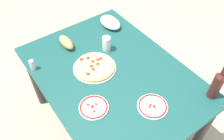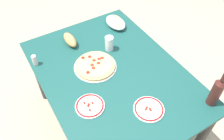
% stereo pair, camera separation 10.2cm
% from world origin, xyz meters
% --- Properties ---
extents(ground_plane, '(8.00, 8.00, 0.00)m').
position_xyz_m(ground_plane, '(0.00, 0.00, 0.00)').
color(ground_plane, tan).
rests_on(ground_plane, ground).
extents(dining_table, '(1.41, 1.02, 0.74)m').
position_xyz_m(dining_table, '(0.00, 0.00, 0.64)').
color(dining_table, '#194C47').
rests_on(dining_table, ground).
extents(pepperoni_pizza, '(0.33, 0.33, 0.03)m').
position_xyz_m(pepperoni_pizza, '(-0.12, -0.08, 0.76)').
color(pepperoni_pizza, '#B7B7BC').
rests_on(pepperoni_pizza, dining_table).
extents(baked_pasta_dish, '(0.24, 0.15, 0.08)m').
position_xyz_m(baked_pasta_dish, '(-0.49, 0.33, 0.78)').
color(baked_pasta_dish, white).
rests_on(baked_pasta_dish, dining_table).
extents(wine_bottle, '(0.07, 0.07, 0.30)m').
position_xyz_m(wine_bottle, '(0.58, 0.44, 0.86)').
color(wine_bottle, '#471E19').
rests_on(wine_bottle, dining_table).
extents(water_glass, '(0.07, 0.07, 0.13)m').
position_xyz_m(water_glass, '(-0.24, 0.12, 0.80)').
color(water_glass, silver).
rests_on(water_glass, dining_table).
extents(side_plate_near, '(0.21, 0.21, 0.02)m').
position_xyz_m(side_plate_near, '(0.41, 0.04, 0.75)').
color(side_plate_near, white).
rests_on(side_plate_near, dining_table).
extents(side_plate_far, '(0.20, 0.20, 0.02)m').
position_xyz_m(side_plate_far, '(0.19, -0.29, 0.75)').
color(side_plate_far, white).
rests_on(side_plate_far, dining_table).
extents(bread_loaf, '(0.20, 0.08, 0.07)m').
position_xyz_m(bread_loaf, '(-0.48, -0.13, 0.78)').
color(bread_loaf, tan).
rests_on(bread_loaf, dining_table).
extents(spice_shaker, '(0.04, 0.04, 0.09)m').
position_xyz_m(spice_shaker, '(-0.39, -0.47, 0.78)').
color(spice_shaker, silver).
rests_on(spice_shaker, dining_table).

